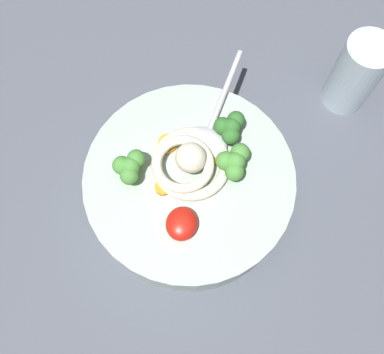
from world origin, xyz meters
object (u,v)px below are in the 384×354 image
at_px(noodle_pile, 186,162).
at_px(soup_spoon, 208,133).
at_px(drinking_glass, 356,74).
at_px(soup_bowl, 192,185).

xyz_separation_m(noodle_pile, soup_spoon, (-0.05, 0.02, -0.01)).
bearing_deg(drinking_glass, soup_spoon, -56.92).
height_order(soup_spoon, drinking_glass, drinking_glass).
bearing_deg(soup_bowl, soup_spoon, 167.73).
distance_m(noodle_pile, soup_spoon, 0.05).
bearing_deg(drinking_glass, soup_bowl, -48.00).
bearing_deg(noodle_pile, drinking_glass, 128.57).
height_order(soup_bowl, drinking_glass, drinking_glass).
bearing_deg(drinking_glass, noodle_pile, -51.43).
relative_size(noodle_pile, drinking_glass, 0.93).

